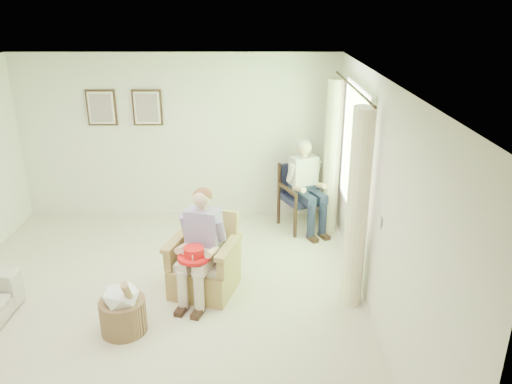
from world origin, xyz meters
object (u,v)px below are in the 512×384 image
(wood_armchair, at_px, (303,193))
(hatbox, at_px, (123,308))
(person_dark, at_px, (305,180))
(red_hat, at_px, (194,255))
(wicker_armchair, at_px, (204,267))
(person_wicker, at_px, (202,238))

(wood_armchair, xyz_separation_m, hatbox, (-2.14, -2.71, -0.25))
(person_dark, xyz_separation_m, hatbox, (-2.14, -2.55, -0.52))
(person_dark, height_order, red_hat, person_dark)
(person_dark, bearing_deg, wicker_armchair, -152.96)
(wicker_armchair, height_order, red_hat, wicker_armchair)
(wicker_armchair, xyz_separation_m, hatbox, (-0.79, -0.82, -0.02))
(wicker_armchair, bearing_deg, red_hat, -86.33)
(person_wicker, height_order, red_hat, person_wicker)
(red_hat, bearing_deg, person_wicker, 69.88)
(person_dark, bearing_deg, person_wicker, -151.01)
(person_wicker, bearing_deg, hatbox, -122.13)
(red_hat, bearing_deg, wood_armchair, 57.20)
(person_dark, height_order, hatbox, person_dark)
(wood_armchair, relative_size, person_wicker, 0.75)
(wood_armchair, height_order, person_dark, person_dark)
(wicker_armchair, relative_size, red_hat, 2.53)
(person_dark, bearing_deg, wood_armchair, 65.14)
(wicker_armchair, height_order, hatbox, wicker_armchair)
(wicker_armchair, relative_size, hatbox, 1.32)
(wicker_armchair, height_order, person_dark, person_dark)
(wood_armchair, relative_size, person_dark, 0.71)
(wicker_armchair, bearing_deg, person_wicker, -73.71)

